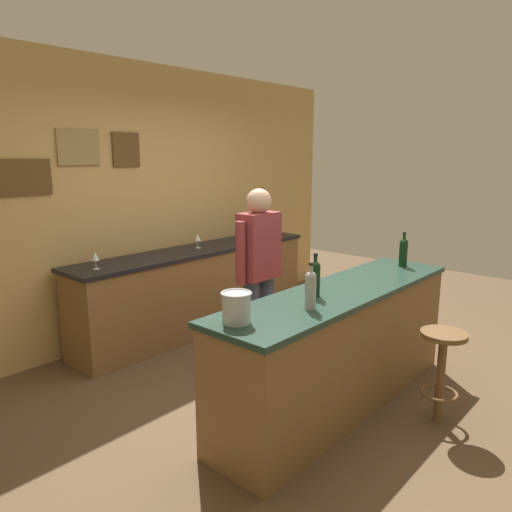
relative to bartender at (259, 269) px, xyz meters
name	(u,v)px	position (x,y,z in m)	size (l,w,h in m)	color
ground_plane	(296,387)	(-0.01, -0.43, -0.94)	(10.00, 10.00, 0.00)	brown
back_wall	(142,202)	(-0.02, 1.60, 0.47)	(6.00, 0.09, 2.80)	tan
bar_counter	(340,348)	(-0.01, -0.83, -0.47)	(2.44, 0.60, 0.92)	brown
side_counter	(198,289)	(0.39, 1.22, -0.48)	(2.96, 0.56, 0.90)	brown
bartender	(259,269)	(0.00, 0.00, 0.00)	(0.52, 0.21, 1.62)	#384766
bar_stool	(442,362)	(0.25, -1.50, -0.48)	(0.32, 0.32, 0.68)	brown
wine_bottle_a	(311,289)	(-0.55, -0.92, 0.12)	(0.07, 0.07, 0.31)	#999E99
wine_bottle_b	(315,277)	(-0.29, -0.78, 0.12)	(0.07, 0.07, 0.31)	black
wine_bottle_c	(403,251)	(0.99, -0.83, 0.12)	(0.07, 0.07, 0.31)	black
ice_bucket	(236,307)	(-1.05, -0.75, 0.08)	(0.19, 0.19, 0.19)	#B7BABF
wine_glass_a	(95,257)	(-0.84, 1.18, 0.07)	(0.07, 0.07, 0.16)	silver
wine_glass_b	(198,238)	(0.42, 1.25, 0.07)	(0.07, 0.07, 0.16)	silver
wine_glass_c	(253,229)	(1.30, 1.24, 0.07)	(0.07, 0.07, 0.16)	silver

